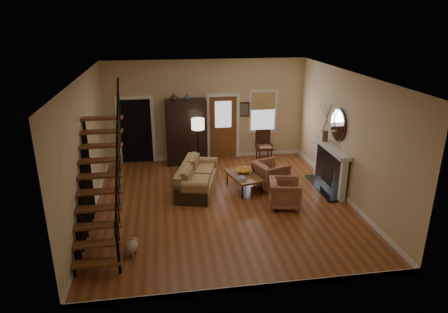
{
  "coord_description": "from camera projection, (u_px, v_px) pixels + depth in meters",
  "views": [
    {
      "loc": [
        -1.41,
        -9.22,
        4.67
      ],
      "look_at": [
        0.1,
        0.4,
        1.15
      ],
      "focal_mm": 32.0,
      "sensor_mm": 36.0,
      "label": 1
    }
  ],
  "objects": [
    {
      "name": "armchair_right",
      "position": [
        271.0,
        175.0,
        11.22
      ],
      "size": [
        1.04,
        1.03,
        0.75
      ],
      "primitive_type": "imported",
      "rotation": [
        0.0,
        0.0,
        1.91
      ],
      "color": "brown",
      "rests_on": "ground"
    },
    {
      "name": "armoire",
      "position": [
        186.0,
        132.0,
        12.82
      ],
      "size": [
        1.3,
        0.6,
        2.1
      ],
      "primitive_type": null,
      "color": "black",
      "rests_on": "ground"
    },
    {
      "name": "sofa",
      "position": [
        197.0,
        178.0,
        10.99
      ],
      "size": [
        1.38,
        2.19,
        0.76
      ],
      "primitive_type": null,
      "rotation": [
        0.0,
        0.0,
        -0.27
      ],
      "color": "#A77E4B",
      "rests_on": "ground"
    },
    {
      "name": "dog",
      "position": [
        131.0,
        248.0,
        8.13
      ],
      "size": [
        0.35,
        0.47,
        0.3
      ],
      "primitive_type": null,
      "rotation": [
        0.0,
        0.0,
        -0.28
      ],
      "color": "tan",
      "rests_on": "ground"
    },
    {
      "name": "staircase",
      "position": [
        99.0,
        171.0,
        8.2
      ],
      "size": [
        0.94,
        2.8,
        3.2
      ],
      "primitive_type": null,
      "color": "brown",
      "rests_on": "ground"
    },
    {
      "name": "fireplace",
      "position": [
        332.0,
        164.0,
        11.03
      ],
      "size": [
        0.33,
        1.95,
        2.3
      ],
      "color": "black",
      "rests_on": "ground"
    },
    {
      "name": "floor_lamp",
      "position": [
        198.0,
        146.0,
        12.17
      ],
      "size": [
        0.47,
        0.47,
        1.69
      ],
      "primitive_type": null,
      "rotation": [
        0.0,
        0.0,
        0.24
      ],
      "color": "black",
      "rests_on": "ground"
    },
    {
      "name": "armchair_left",
      "position": [
        285.0,
        193.0,
        10.1
      ],
      "size": [
        0.93,
        0.91,
        0.72
      ],
      "primitive_type": "imported",
      "rotation": [
        0.0,
        0.0,
        1.36
      ],
      "color": "brown",
      "rests_on": "ground"
    },
    {
      "name": "books",
      "position": [
        242.0,
        178.0,
        10.69
      ],
      "size": [
        0.22,
        0.3,
        0.06
      ],
      "primitive_type": null,
      "color": "beige",
      "rests_on": "coffee_table"
    },
    {
      "name": "bowl",
      "position": [
        244.0,
        171.0,
        11.12
      ],
      "size": [
        0.41,
        0.41,
        0.1
      ],
      "primitive_type": "imported",
      "color": "orange",
      "rests_on": "coffee_table"
    },
    {
      "name": "coffee_table",
      "position": [
        244.0,
        182.0,
        11.07
      ],
      "size": [
        0.96,
        1.32,
        0.46
      ],
      "primitive_type": null,
      "rotation": [
        0.0,
        0.0,
        0.24
      ],
      "color": "brown",
      "rests_on": "ground"
    },
    {
      "name": "room",
      "position": [
        199.0,
        130.0,
        11.42
      ],
      "size": [
        7.0,
        7.33,
        3.3
      ],
      "color": "brown",
      "rests_on": "ground"
    },
    {
      "name": "side_chair",
      "position": [
        264.0,
        146.0,
        13.19
      ],
      "size": [
        0.54,
        0.54,
        1.02
      ],
      "primitive_type": null,
      "color": "#391E12",
      "rests_on": "ground"
    },
    {
      "name": "vase_b",
      "position": [
        187.0,
        97.0,
        12.35
      ],
      "size": [
        0.2,
        0.2,
        0.21
      ],
      "primitive_type": "imported",
      "color": "#334C60",
      "rests_on": "armoire"
    },
    {
      "name": "vase_a",
      "position": [
        174.0,
        97.0,
        12.28
      ],
      "size": [
        0.24,
        0.24,
        0.25
      ],
      "primitive_type": "imported",
      "color": "#4C2619",
      "rests_on": "armoire"
    }
  ]
}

